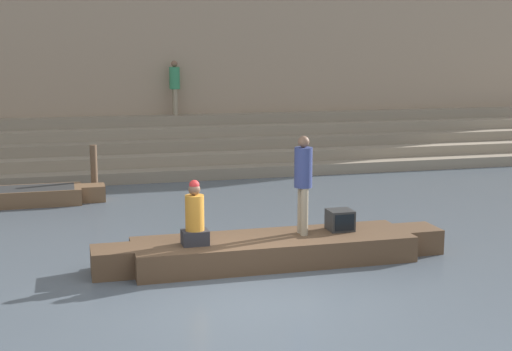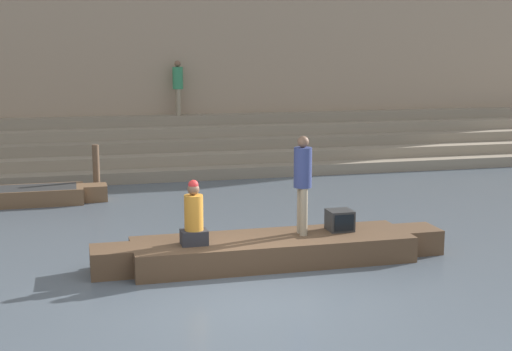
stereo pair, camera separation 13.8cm
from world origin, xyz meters
name	(u,v)px [view 2 (the right image)]	position (x,y,z in m)	size (l,w,h in m)	color
ground_plane	(247,295)	(0.00, 0.00, 0.00)	(120.00, 120.00, 0.00)	#4C5660
ghat_steps	(157,151)	(0.00, 11.84, 0.60)	(36.00, 3.45, 1.62)	gray
back_wall	(148,33)	(0.00, 13.70, 4.25)	(34.20, 1.28, 8.56)	tan
rowboat_main	(273,249)	(0.85, 1.55, 0.24)	(6.32, 1.48, 0.46)	brown
person_standing	(303,178)	(1.42, 1.62, 1.49)	(0.32, 0.32, 1.77)	gray
person_rowing	(194,218)	(-0.57, 1.43, 0.91)	(0.45, 0.35, 1.12)	#28282D
tv_set	(340,220)	(2.17, 1.71, 0.64)	(0.45, 0.44, 0.38)	#2D2D2D
mooring_post	(96,170)	(-1.97, 8.24, 0.67)	(0.18, 0.18, 1.33)	brown
person_on_steps	(178,84)	(0.82, 12.76, 2.63)	(0.34, 0.34, 1.74)	gray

